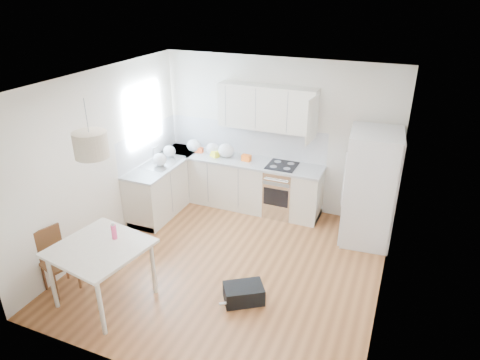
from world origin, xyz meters
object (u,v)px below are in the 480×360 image
(dining_chair, at_px, (58,262))
(refrigerator, at_px, (371,188))
(dining_table, at_px, (100,253))
(gym_bag, at_px, (244,293))

(dining_chair, bearing_deg, refrigerator, 56.51)
(dining_table, distance_m, dining_chair, 0.75)
(dining_table, height_order, gym_bag, dining_table)
(dining_chair, distance_m, gym_bag, 2.49)
(refrigerator, xyz_separation_m, dining_table, (-2.92, -2.84, -0.17))
(dining_table, bearing_deg, gym_bag, 31.03)
(dining_table, bearing_deg, refrigerator, 53.64)
(dining_chair, bearing_deg, dining_table, 22.44)
(refrigerator, height_order, dining_chair, refrigerator)
(dining_chair, relative_size, gym_bag, 1.75)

